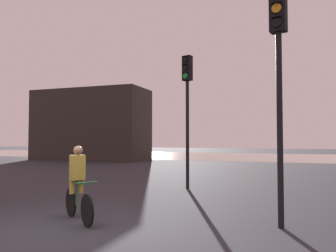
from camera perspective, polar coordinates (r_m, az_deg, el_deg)
ground_plane at (r=6.84m, az=-19.24°, el=-17.11°), size 120.00×120.00×0.00m
water_strip at (r=34.57m, az=12.85°, el=-5.18°), size 80.00×16.00×0.01m
distant_building at (r=28.98m, az=-13.29°, el=0.17°), size 9.78×4.00×5.98m
traffic_light_center at (r=11.81m, az=3.38°, el=5.15°), size 0.38×0.40×4.77m
traffic_light_near_right at (r=7.11m, az=18.73°, el=10.63°), size 0.37×0.38×4.84m
cyclist at (r=7.45m, az=-15.44°, el=-9.50°), size 1.40×1.05×1.62m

